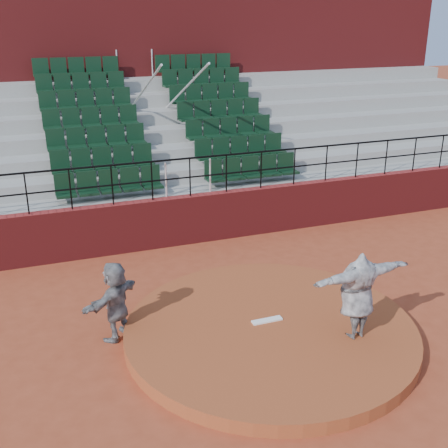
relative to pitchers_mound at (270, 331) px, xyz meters
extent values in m
plane|color=#973C22|center=(0.00, 0.00, -0.12)|extent=(90.00, 90.00, 0.00)
cylinder|color=#964321|center=(0.00, 0.00, 0.00)|extent=(5.50, 5.50, 0.25)
cube|color=white|center=(0.00, 0.15, 0.14)|extent=(0.60, 0.15, 0.03)
cube|color=maroon|center=(0.00, 5.00, 0.53)|extent=(24.00, 0.30, 1.30)
cylinder|color=black|center=(0.00, 5.00, 2.17)|extent=(24.00, 0.05, 0.05)
cylinder|color=black|center=(0.00, 5.00, 1.68)|extent=(24.00, 0.04, 0.04)
cylinder|color=black|center=(-4.00, 5.00, 1.67)|extent=(0.04, 0.04, 1.00)
cylinder|color=black|center=(-3.00, 5.00, 1.67)|extent=(0.04, 0.04, 1.00)
cylinder|color=black|center=(-2.00, 5.00, 1.67)|extent=(0.04, 0.04, 1.00)
cylinder|color=black|center=(-1.00, 5.00, 1.67)|extent=(0.04, 0.04, 1.00)
cylinder|color=black|center=(0.00, 5.00, 1.67)|extent=(0.04, 0.04, 1.00)
cylinder|color=black|center=(1.00, 5.00, 1.67)|extent=(0.04, 0.04, 1.00)
cylinder|color=black|center=(2.00, 5.00, 1.67)|extent=(0.04, 0.04, 1.00)
cylinder|color=black|center=(3.00, 5.00, 1.67)|extent=(0.04, 0.04, 1.00)
cylinder|color=black|center=(4.00, 5.00, 1.67)|extent=(0.04, 0.04, 1.00)
cylinder|color=black|center=(5.00, 5.00, 1.67)|extent=(0.04, 0.04, 1.00)
cylinder|color=black|center=(6.00, 5.00, 1.67)|extent=(0.04, 0.04, 1.00)
cylinder|color=black|center=(7.00, 5.00, 1.67)|extent=(0.04, 0.04, 1.00)
cylinder|color=black|center=(8.00, 5.00, 1.67)|extent=(0.04, 0.04, 1.00)
cube|color=gray|center=(0.00, 5.58, 0.53)|extent=(24.00, 0.85, 1.30)
cube|color=black|center=(-1.98, 5.59, 1.54)|extent=(2.75, 0.48, 0.72)
cube|color=black|center=(1.98, 5.59, 1.54)|extent=(2.75, 0.48, 0.72)
cube|color=gray|center=(0.00, 6.43, 0.73)|extent=(24.00, 0.85, 1.70)
cube|color=black|center=(-1.98, 6.44, 1.94)|extent=(2.75, 0.48, 0.72)
cube|color=black|center=(1.98, 6.44, 1.94)|extent=(2.75, 0.48, 0.72)
cube|color=gray|center=(0.00, 7.28, 0.93)|extent=(24.00, 0.85, 2.10)
cube|color=black|center=(-1.98, 7.29, 2.33)|extent=(2.75, 0.48, 0.72)
cube|color=black|center=(1.98, 7.29, 2.33)|extent=(2.75, 0.48, 0.72)
cube|color=gray|center=(0.00, 8.12, 1.12)|extent=(24.00, 0.85, 2.50)
cube|color=black|center=(-1.98, 8.13, 2.73)|extent=(2.75, 0.48, 0.72)
cube|color=black|center=(1.98, 8.13, 2.73)|extent=(2.75, 0.48, 0.72)
cube|color=gray|center=(0.00, 8.97, 1.33)|extent=(24.00, 0.85, 2.90)
cube|color=black|center=(-1.98, 8.98, 3.14)|extent=(2.75, 0.48, 0.72)
cube|color=black|center=(1.98, 8.98, 3.14)|extent=(2.75, 0.48, 0.72)
cube|color=gray|center=(0.00, 9.82, 1.52)|extent=(24.00, 0.85, 3.30)
cube|color=black|center=(-1.98, 9.83, 3.53)|extent=(2.75, 0.48, 0.72)
cube|color=black|center=(1.98, 9.83, 3.53)|extent=(2.75, 0.48, 0.72)
cube|color=gray|center=(0.00, 10.68, 1.73)|extent=(24.00, 0.85, 3.70)
cube|color=black|center=(-1.98, 10.69, 3.94)|extent=(2.75, 0.48, 0.72)
cube|color=black|center=(1.98, 10.69, 3.94)|extent=(2.75, 0.48, 0.72)
cylinder|color=silver|center=(-0.60, 8.12, 3.28)|extent=(0.06, 5.97, 2.46)
cylinder|color=silver|center=(0.60, 8.12, 3.28)|extent=(0.06, 5.97, 2.46)
cube|color=maroon|center=(0.00, 12.60, 3.43)|extent=(24.00, 3.00, 7.10)
imported|color=black|center=(1.27, -0.87, 0.95)|extent=(2.07, 0.75, 1.65)
imported|color=black|center=(-2.71, 1.01, 0.64)|extent=(1.38, 1.28, 1.54)
camera|label=1|loc=(-4.05, -8.33, 5.67)|focal=45.00mm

